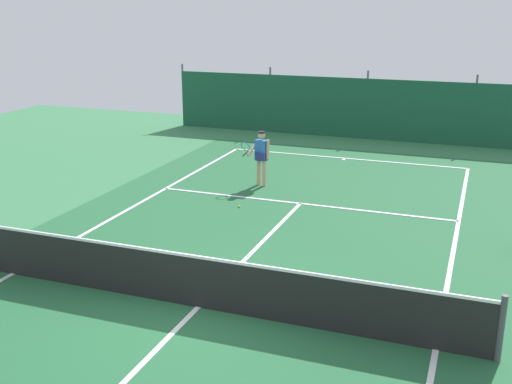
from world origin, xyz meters
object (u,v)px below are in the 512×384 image
tennis_ball_near_player (239,206)px  parked_car (406,108)px  tennis_net (198,281)px  water_bottle (11,235)px  tennis_player (261,154)px  tennis_ball_midcourt (269,151)px

tennis_ball_near_player → parked_car: bearing=78.7°
tennis_net → parked_car: size_ratio=2.30×
parked_car → water_bottle: 18.34m
tennis_player → water_bottle: (-3.86, -6.19, -0.84)m
tennis_ball_near_player → tennis_ball_midcourt: 6.54m
tennis_net → parked_car: bearing=86.4°
tennis_net → tennis_player: size_ratio=6.17×
tennis_ball_midcourt → parked_car: bearing=59.0°
tennis_ball_near_player → water_bottle: bearing=-135.2°
tennis_player → tennis_ball_midcourt: (-1.22, 4.22, -0.93)m
tennis_ball_near_player → water_bottle: size_ratio=0.28×
tennis_player → tennis_ball_midcourt: 4.49m
tennis_net → tennis_ball_near_player: (-1.44, 5.52, -0.48)m
tennis_player → tennis_ball_midcourt: size_ratio=24.85×
tennis_player → water_bottle: bearing=72.9°
tennis_ball_midcourt → water_bottle: (-2.64, -10.40, 0.09)m
tennis_net → tennis_player: (-1.61, 7.70, 0.45)m
tennis_ball_midcourt → water_bottle: bearing=-104.3°
tennis_ball_near_player → tennis_ball_midcourt: size_ratio=1.00×
tennis_net → water_bottle: tennis_net is taller
tennis_ball_midcourt → parked_car: 7.83m
tennis_ball_near_player → tennis_net: bearing=-75.4°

